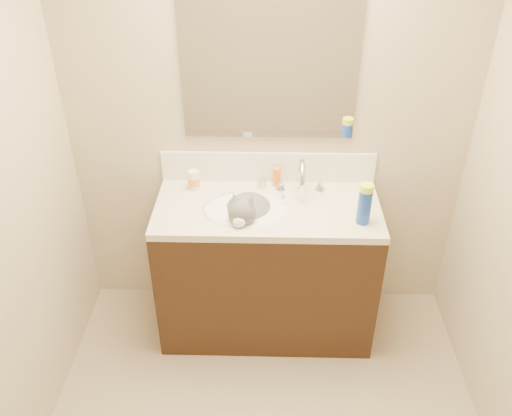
# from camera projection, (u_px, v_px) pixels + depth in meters

# --- Properties ---
(room_shell) EXTENTS (2.24, 2.54, 2.52)m
(room_shell) POSITION_uv_depth(u_px,v_px,m) (268.00, 210.00, 1.71)
(room_shell) COLOR tan
(room_shell) RESTS_ON ground
(vanity_cabinet) EXTENTS (1.20, 0.55, 0.82)m
(vanity_cabinet) POSITION_uv_depth(u_px,v_px,m) (267.00, 271.00, 3.12)
(vanity_cabinet) COLOR black
(vanity_cabinet) RESTS_ON ground
(counter_slab) EXTENTS (1.20, 0.55, 0.04)m
(counter_slab) POSITION_uv_depth(u_px,v_px,m) (267.00, 209.00, 2.88)
(counter_slab) COLOR beige
(counter_slab) RESTS_ON vanity_cabinet
(basin) EXTENTS (0.45, 0.36, 0.14)m
(basin) POSITION_uv_depth(u_px,v_px,m) (245.00, 220.00, 2.89)
(basin) COLOR white
(basin) RESTS_ON vanity_cabinet
(faucet) EXTENTS (0.28, 0.20, 0.21)m
(faucet) POSITION_uv_depth(u_px,v_px,m) (301.00, 179.00, 2.94)
(faucet) COLOR silver
(faucet) RESTS_ON counter_slab
(cat) EXTENTS (0.33, 0.41, 0.31)m
(cat) POSITION_uv_depth(u_px,v_px,m) (248.00, 214.00, 2.87)
(cat) COLOR #545254
(cat) RESTS_ON basin
(backsplash) EXTENTS (1.20, 0.02, 0.18)m
(backsplash) POSITION_uv_depth(u_px,v_px,m) (268.00, 167.00, 3.04)
(backsplash) COLOR white
(backsplash) RESTS_ON counter_slab
(mirror) EXTENTS (0.90, 0.02, 0.80)m
(mirror) POSITION_uv_depth(u_px,v_px,m) (269.00, 64.00, 2.72)
(mirror) COLOR white
(mirror) RESTS_ON room_shell
(pill_bottle) EXTENTS (0.07, 0.07, 0.11)m
(pill_bottle) POSITION_uv_depth(u_px,v_px,m) (194.00, 180.00, 2.99)
(pill_bottle) COLOR white
(pill_bottle) RESTS_ON counter_slab
(pill_label) EXTENTS (0.08, 0.08, 0.04)m
(pill_label) POSITION_uv_depth(u_px,v_px,m) (194.00, 181.00, 3.00)
(pill_label) COLOR orange
(pill_label) RESTS_ON pill_bottle
(silver_jar) EXTENTS (0.05, 0.05, 0.06)m
(silver_jar) POSITION_uv_depth(u_px,v_px,m) (261.00, 183.00, 3.02)
(silver_jar) COLOR #B7B7BC
(silver_jar) RESTS_ON counter_slab
(amber_bottle) EXTENTS (0.05, 0.05, 0.11)m
(amber_bottle) POSITION_uv_depth(u_px,v_px,m) (277.00, 177.00, 3.02)
(amber_bottle) COLOR orange
(amber_bottle) RESTS_ON counter_slab
(toothbrush) EXTENTS (0.03, 0.12, 0.01)m
(toothbrush) POSITION_uv_depth(u_px,v_px,m) (283.00, 198.00, 2.93)
(toothbrush) COLOR white
(toothbrush) RESTS_ON counter_slab
(toothbrush_head) EXTENTS (0.02, 0.03, 0.02)m
(toothbrush_head) POSITION_uv_depth(u_px,v_px,m) (283.00, 197.00, 2.93)
(toothbrush_head) COLOR #6C8AE6
(toothbrush_head) RESTS_ON counter_slab
(spray_can) EXTENTS (0.09, 0.09, 0.19)m
(spray_can) POSITION_uv_depth(u_px,v_px,m) (364.00, 207.00, 2.70)
(spray_can) COLOR #183DAA
(spray_can) RESTS_ON counter_slab
(spray_cap) EXTENTS (0.09, 0.09, 0.04)m
(spray_cap) POSITION_uv_depth(u_px,v_px,m) (367.00, 188.00, 2.64)
(spray_cap) COLOR #E5F619
(spray_cap) RESTS_ON spray_can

